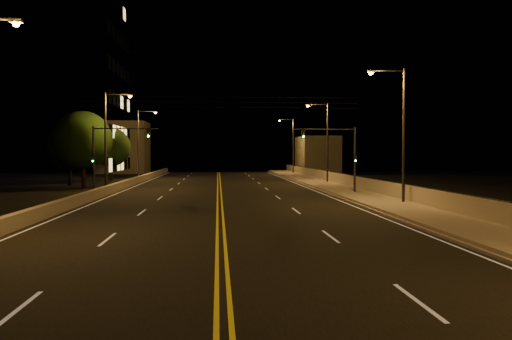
{
  "coord_description": "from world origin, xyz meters",
  "views": [
    {
      "loc": [
        -0.11,
        -9.61,
        3.47
      ],
      "look_at": [
        2.0,
        18.0,
        2.5
      ],
      "focal_mm": 35.0,
      "sensor_mm": 36.0,
      "label": 1
    }
  ],
  "objects": [
    {
      "name": "parapet_rail",
      "position": [
        12.45,
        20.0,
        1.33
      ],
      "size": [
        0.06,
        120.0,
        0.06
      ],
      "primitive_type": "cylinder",
      "rotation": [
        1.57,
        0.0,
        0.0
      ],
      "color": "black",
      "rests_on": "parapet_wall"
    },
    {
      "name": "building_tower",
      "position": [
        -24.63,
        55.61,
        16.07
      ],
      "size": [
        24.0,
        15.0,
        33.28
      ],
      "color": "slate",
      "rests_on": "ground"
    },
    {
      "name": "curb",
      "position": [
        8.93,
        20.0,
        0.07
      ],
      "size": [
        0.14,
        120.0,
        0.15
      ],
      "primitive_type": "cube",
      "color": "#A09386",
      "rests_on": "ground"
    },
    {
      "name": "lane_markings",
      "position": [
        0.0,
        19.93,
        0.02
      ],
      "size": [
        17.32,
        116.0,
        0.0
      ],
      "color": "silver",
      "rests_on": "road"
    },
    {
      "name": "tree_2",
      "position": [
        -13.4,
        53.59,
        4.15
      ],
      "size": [
        4.87,
        4.87,
        6.59
      ],
      "color": "black",
      "rests_on": "ground"
    },
    {
      "name": "streetlight_2",
      "position": [
        11.51,
        43.95,
        5.13
      ],
      "size": [
        2.55,
        0.28,
        8.85
      ],
      "color": "#2D2D33",
      "rests_on": "ground"
    },
    {
      "name": "road",
      "position": [
        0.0,
        20.0,
        0.01
      ],
      "size": [
        18.0,
        120.0,
        0.02
      ],
      "primitive_type": "cube",
      "color": "black",
      "rests_on": "ground"
    },
    {
      "name": "streetlight_3",
      "position": [
        11.51,
        68.69,
        5.13
      ],
      "size": [
        2.55,
        0.28,
        8.85
      ],
      "color": "#2D2D33",
      "rests_on": "ground"
    },
    {
      "name": "sidewalk",
      "position": [
        10.8,
        20.0,
        0.15
      ],
      "size": [
        3.6,
        120.0,
        0.3
      ],
      "primitive_type": "cube",
      "color": "#A09386",
      "rests_on": "ground"
    },
    {
      "name": "traffic_signal_right",
      "position": [
        9.94,
        30.17,
        3.56
      ],
      "size": [
        5.11,
        0.31,
        5.56
      ],
      "color": "#2D2D33",
      "rests_on": "ground"
    },
    {
      "name": "distant_building_left",
      "position": [
        -16.0,
        75.71,
        4.32
      ],
      "size": [
        8.0,
        8.0,
        8.63
      ],
      "primitive_type": "cube",
      "color": "slate",
      "rests_on": "ground"
    },
    {
      "name": "parapet_wall",
      "position": [
        12.45,
        20.0,
        0.8
      ],
      "size": [
        0.3,
        120.0,
        1.0
      ],
      "primitive_type": "cube",
      "color": "#A79A8B",
      "rests_on": "sidewalk"
    },
    {
      "name": "ground",
      "position": [
        0.0,
        0.0,
        0.0
      ],
      "size": [
        160.0,
        160.0,
        0.0
      ],
      "primitive_type": "plane",
      "color": "black",
      "rests_on": "ground"
    },
    {
      "name": "jersey_barrier",
      "position": [
        -9.24,
        20.0,
        0.36
      ],
      "size": [
        0.45,
        120.0,
        0.73
      ],
      "primitive_type": "cube",
      "color": "#A79A8B",
      "rests_on": "ground"
    },
    {
      "name": "streetlight_5",
      "position": [
        -9.91,
        36.17,
        5.13
      ],
      "size": [
        2.55,
        0.28,
        8.85
      ],
      "color": "#2D2D33",
      "rests_on": "ground"
    },
    {
      "name": "overhead_wires",
      "position": [
        0.0,
        29.5,
        7.4
      ],
      "size": [
        22.0,
        0.03,
        0.83
      ],
      "color": "black"
    },
    {
      "name": "tree_0",
      "position": [
        -12.88,
        38.82,
        4.67
      ],
      "size": [
        5.47,
        5.47,
        7.41
      ],
      "color": "black",
      "rests_on": "ground"
    },
    {
      "name": "tree_1",
      "position": [
        -15.65,
        44.04,
        4.01
      ],
      "size": [
        4.7,
        4.7,
        6.37
      ],
      "color": "black",
      "rests_on": "ground"
    },
    {
      "name": "traffic_signal_left",
      "position": [
        -8.74,
        30.17,
        3.56
      ],
      "size": [
        5.11,
        0.31,
        5.56
      ],
      "color": "#2D2D33",
      "rests_on": "ground"
    },
    {
      "name": "streetlight_6",
      "position": [
        -9.91,
        54.65,
        5.13
      ],
      "size": [
        2.55,
        0.28,
        8.85
      ],
      "color": "#2D2D33",
      "rests_on": "ground"
    },
    {
      "name": "streetlight_1",
      "position": [
        11.51,
        21.6,
        5.13
      ],
      "size": [
        2.55,
        0.28,
        8.85
      ],
      "color": "#2D2D33",
      "rests_on": "ground"
    },
    {
      "name": "distant_building_right",
      "position": [
        16.5,
        72.96,
        3.08
      ],
      "size": [
        6.0,
        10.0,
        6.16
      ],
      "primitive_type": "cube",
      "color": "slate",
      "rests_on": "ground"
    }
  ]
}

